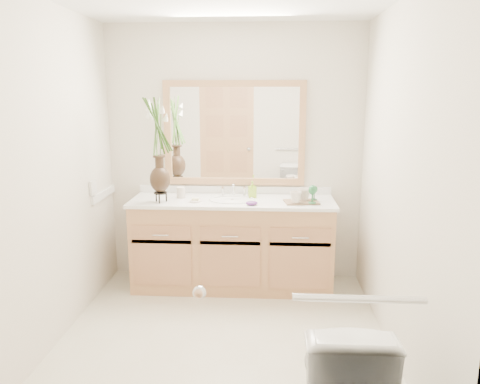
# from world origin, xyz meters

# --- Properties ---
(floor) EXTENTS (2.60, 2.60, 0.00)m
(floor) POSITION_xyz_m (0.00, 0.00, 0.00)
(floor) COLOR beige
(floor) RESTS_ON ground
(wall_back) EXTENTS (2.40, 0.02, 2.40)m
(wall_back) POSITION_xyz_m (0.00, 1.30, 1.20)
(wall_back) COLOR silver
(wall_back) RESTS_ON floor
(wall_front) EXTENTS (2.40, 0.02, 2.40)m
(wall_front) POSITION_xyz_m (0.00, -1.30, 1.20)
(wall_front) COLOR silver
(wall_front) RESTS_ON floor
(wall_left) EXTENTS (0.02, 2.60, 2.40)m
(wall_left) POSITION_xyz_m (-1.20, 0.00, 1.20)
(wall_left) COLOR silver
(wall_left) RESTS_ON floor
(wall_right) EXTENTS (0.02, 2.60, 2.40)m
(wall_right) POSITION_xyz_m (1.20, 0.00, 1.20)
(wall_right) COLOR silver
(wall_right) RESTS_ON floor
(vanity) EXTENTS (1.80, 0.55, 0.80)m
(vanity) POSITION_xyz_m (0.00, 1.01, 0.40)
(vanity) COLOR tan
(vanity) RESTS_ON floor
(counter) EXTENTS (1.84, 0.57, 0.03)m
(counter) POSITION_xyz_m (0.00, 1.01, 0.82)
(counter) COLOR white
(counter) RESTS_ON vanity
(sink) EXTENTS (0.38, 0.34, 0.23)m
(sink) POSITION_xyz_m (0.00, 1.00, 0.78)
(sink) COLOR white
(sink) RESTS_ON counter
(mirror) EXTENTS (1.32, 0.04, 0.97)m
(mirror) POSITION_xyz_m (0.00, 1.28, 1.41)
(mirror) COLOR white
(mirror) RESTS_ON wall_back
(switch_plate) EXTENTS (0.02, 0.12, 0.12)m
(switch_plate) POSITION_xyz_m (-1.19, 0.76, 0.98)
(switch_plate) COLOR white
(switch_plate) RESTS_ON wall_left
(door) EXTENTS (0.80, 0.03, 2.00)m
(door) POSITION_xyz_m (-0.30, -1.29, 1.00)
(door) COLOR tan
(door) RESTS_ON floor
(grab_bar) EXTENTS (0.55, 0.03, 0.03)m
(grab_bar) POSITION_xyz_m (0.70, -1.27, 0.95)
(grab_bar) COLOR silver
(grab_bar) RESTS_ON wall_front
(toilet) EXTENTS (0.42, 0.75, 0.74)m
(toilet) POSITION_xyz_m (0.70, -0.92, 0.37)
(toilet) COLOR white
(toilet) RESTS_ON floor
(flower_vase) EXTENTS (0.21, 0.21, 0.86)m
(flower_vase) POSITION_xyz_m (-0.63, 0.89, 1.41)
(flower_vase) COLOR black
(flower_vase) RESTS_ON counter
(tumbler) EXTENTS (0.08, 0.08, 0.10)m
(tumbler) POSITION_xyz_m (-0.48, 1.06, 0.88)
(tumbler) COLOR beige
(tumbler) RESTS_ON counter
(soap_dish) EXTENTS (0.11, 0.11, 0.03)m
(soap_dish) POSITION_xyz_m (-0.32, 0.91, 0.84)
(soap_dish) COLOR beige
(soap_dish) RESTS_ON counter
(soap_bottle) EXTENTS (0.08, 0.08, 0.14)m
(soap_bottle) POSITION_xyz_m (0.18, 1.12, 0.90)
(soap_bottle) COLOR #99CA2F
(soap_bottle) RESTS_ON counter
(purple_dish) EXTENTS (0.11, 0.09, 0.04)m
(purple_dish) POSITION_xyz_m (0.18, 0.82, 0.85)
(purple_dish) COLOR #552369
(purple_dish) RESTS_ON counter
(tray) EXTENTS (0.32, 0.24, 0.01)m
(tray) POSITION_xyz_m (0.62, 0.94, 0.84)
(tray) COLOR brown
(tray) RESTS_ON counter
(mug_left) EXTENTS (0.13, 0.12, 0.10)m
(mug_left) POSITION_xyz_m (0.56, 0.87, 0.90)
(mug_left) COLOR beige
(mug_left) RESTS_ON tray
(mug_right) EXTENTS (0.13, 0.12, 0.11)m
(mug_right) POSITION_xyz_m (0.64, 0.97, 0.90)
(mug_right) COLOR beige
(mug_right) RESTS_ON tray
(goblet_front) EXTENTS (0.07, 0.07, 0.16)m
(goblet_front) POSITION_xyz_m (0.70, 0.87, 0.95)
(goblet_front) COLOR #226836
(goblet_front) RESTS_ON tray
(goblet_back) EXTENTS (0.06, 0.06, 0.13)m
(goblet_back) POSITION_xyz_m (0.73, 1.00, 0.93)
(goblet_back) COLOR #226836
(goblet_back) RESTS_ON tray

